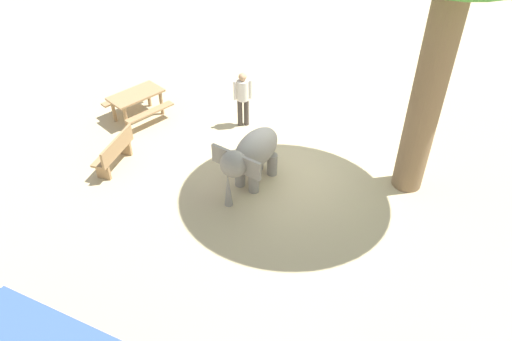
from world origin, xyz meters
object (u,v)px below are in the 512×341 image
object	(u,v)px
elephant	(251,155)
wooden_bench	(115,151)
picnic_table_near	(137,100)
person_handler	(243,96)

from	to	relation	value
elephant	wooden_bench	size ratio (longest dim) A/B	1.38
elephant	wooden_bench	bearing A→B (deg)	-66.82
wooden_bench	picnic_table_near	size ratio (longest dim) A/B	0.75
elephant	picnic_table_near	size ratio (longest dim) A/B	1.03
person_handler	picnic_table_near	distance (m)	3.09
wooden_bench	picnic_table_near	xyz separation A→B (m)	(0.88, -2.16, 0.12)
person_handler	elephant	bearing A→B (deg)	-3.03
picnic_table_near	person_handler	bearing A→B (deg)	-52.07
person_handler	picnic_table_near	bearing A→B (deg)	-105.92
elephant	person_handler	world-z (taller)	person_handler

